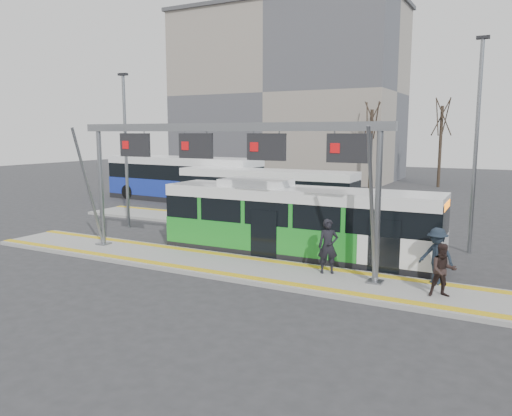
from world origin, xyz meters
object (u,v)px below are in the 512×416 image
Objects in this scene: hero_bus at (297,222)px; passenger_c at (437,256)px; passenger_a at (328,246)px; gantry at (221,152)px; passenger_b at (443,270)px.

passenger_c is at bearing -17.90° from hero_bus.
passenger_c is at bearing -20.70° from passenger_a.
gantry is 5.20m from passenger_a.
gantry reaches higher than hero_bus.
hero_bus is 3.05m from passenger_a.
gantry reaches higher than passenger_c.
hero_bus is (1.96, 2.55, -2.88)m from gantry.
gantry is 7.06× the size of passenger_c.
gantry is at bearing -151.94° from passenger_c.
hero_bus reaches higher than passenger_c.
passenger_c is (-0.37, 1.24, 0.12)m from passenger_b.
passenger_c is at bearing 6.34° from gantry.
gantry is 8.07× the size of passenger_b.
passenger_a is 1.18× the size of passenger_b.
hero_bus reaches higher than passenger_b.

